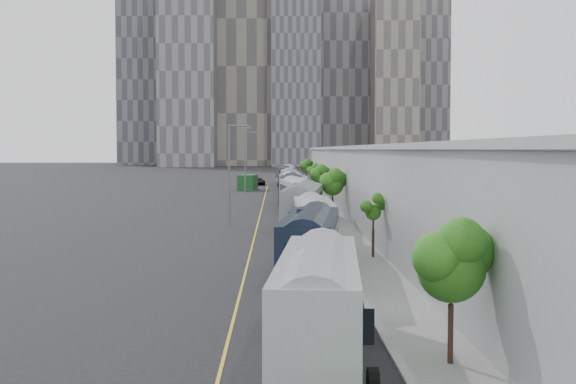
{
  "coord_description": "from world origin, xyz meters",
  "views": [
    {
      "loc": [
        0.25,
        -20.37,
        6.86
      ],
      "look_at": [
        1.27,
        52.02,
        3.0
      ],
      "focal_mm": 50.0,
      "sensor_mm": 36.0,
      "label": 1
    }
  ],
  "objects_px": {
    "bus_2": "(314,228)",
    "bus_7": "(291,184)",
    "bus_5": "(291,192)",
    "shipping_container": "(248,182)",
    "bus_0": "(318,312)",
    "bus_1": "(311,251)",
    "street_lamp_far": "(246,159)",
    "bus_4": "(298,200)",
    "street_lamp_near": "(231,168)",
    "bus_10": "(288,175)",
    "suv": "(258,181)",
    "bus_6": "(293,188)",
    "bus_8": "(289,180)",
    "bus_3": "(303,211)",
    "bus_9": "(285,177)"
  },
  "relations": [
    {
      "from": "bus_1",
      "to": "street_lamp_near",
      "type": "bearing_deg",
      "value": 106.63
    },
    {
      "from": "bus_10",
      "to": "street_lamp_far",
      "type": "distance_m",
      "value": 47.48
    },
    {
      "from": "bus_6",
      "to": "shipping_container",
      "type": "distance_m",
      "value": 25.92
    },
    {
      "from": "bus_4",
      "to": "bus_5",
      "type": "xyz_separation_m",
      "value": [
        -0.49,
        14.45,
        -0.01
      ]
    },
    {
      "from": "bus_7",
      "to": "bus_9",
      "type": "bearing_deg",
      "value": 89.4
    },
    {
      "from": "shipping_container",
      "to": "bus_6",
      "type": "bearing_deg",
      "value": -67.43
    },
    {
      "from": "bus_7",
      "to": "street_lamp_far",
      "type": "relative_size",
      "value": 1.34
    },
    {
      "from": "bus_4",
      "to": "shipping_container",
      "type": "bearing_deg",
      "value": 92.24
    },
    {
      "from": "bus_2",
      "to": "bus_7",
      "type": "relative_size",
      "value": 0.98
    },
    {
      "from": "bus_8",
      "to": "bus_9",
      "type": "distance_m",
      "value": 13.27
    },
    {
      "from": "bus_4",
      "to": "bus_7",
      "type": "height_order",
      "value": "bus_4"
    },
    {
      "from": "bus_6",
      "to": "street_lamp_near",
      "type": "height_order",
      "value": "street_lamp_near"
    },
    {
      "from": "bus_3",
      "to": "street_lamp_near",
      "type": "bearing_deg",
      "value": 150.13
    },
    {
      "from": "bus_3",
      "to": "street_lamp_far",
      "type": "distance_m",
      "value": 54.2
    },
    {
      "from": "bus_0",
      "to": "bus_1",
      "type": "bearing_deg",
      "value": 92.9
    },
    {
      "from": "bus_4",
      "to": "street_lamp_near",
      "type": "height_order",
      "value": "street_lamp_near"
    },
    {
      "from": "bus_3",
      "to": "street_lamp_far",
      "type": "relative_size",
      "value": 1.46
    },
    {
      "from": "bus_6",
      "to": "suv",
      "type": "relative_size",
      "value": 2.42
    },
    {
      "from": "bus_0",
      "to": "street_lamp_near",
      "type": "height_order",
      "value": "street_lamp_near"
    },
    {
      "from": "bus_5",
      "to": "bus_2",
      "type": "bearing_deg",
      "value": -86.74
    },
    {
      "from": "bus_1",
      "to": "bus_5",
      "type": "relative_size",
      "value": 0.97
    },
    {
      "from": "street_lamp_near",
      "to": "bus_7",
      "type": "bearing_deg",
      "value": 83.04
    },
    {
      "from": "bus_2",
      "to": "shipping_container",
      "type": "xyz_separation_m",
      "value": [
        -7.43,
        80.78,
        -0.23
      ]
    },
    {
      "from": "bus_1",
      "to": "bus_10",
      "type": "bearing_deg",
      "value": 95.47
    },
    {
      "from": "shipping_container",
      "to": "bus_0",
      "type": "bearing_deg",
      "value": -80.13
    },
    {
      "from": "bus_10",
      "to": "bus_7",
      "type": "bearing_deg",
      "value": -86.22
    },
    {
      "from": "bus_3",
      "to": "bus_9",
      "type": "bearing_deg",
      "value": 96.13
    },
    {
      "from": "bus_4",
      "to": "bus_10",
      "type": "bearing_deg",
      "value": 84.31
    },
    {
      "from": "bus_1",
      "to": "street_lamp_far",
      "type": "bearing_deg",
      "value": 100.3
    },
    {
      "from": "bus_3",
      "to": "bus_7",
      "type": "bearing_deg",
      "value": 95.75
    },
    {
      "from": "shipping_container",
      "to": "bus_7",
      "type": "bearing_deg",
      "value": -52.58
    },
    {
      "from": "bus_8",
      "to": "street_lamp_near",
      "type": "bearing_deg",
      "value": -93.38
    },
    {
      "from": "bus_0",
      "to": "street_lamp_near",
      "type": "bearing_deg",
      "value": 101.19
    },
    {
      "from": "bus_9",
      "to": "street_lamp_far",
      "type": "xyz_separation_m",
      "value": [
        -6.17,
        -29.44,
        3.87
      ]
    },
    {
      "from": "bus_5",
      "to": "bus_8",
      "type": "height_order",
      "value": "bus_5"
    },
    {
      "from": "bus_2",
      "to": "suv",
      "type": "relative_size",
      "value": 2.37
    },
    {
      "from": "street_lamp_far",
      "to": "street_lamp_near",
      "type": "bearing_deg",
      "value": -89.39
    },
    {
      "from": "bus_3",
      "to": "bus_8",
      "type": "bearing_deg",
      "value": 95.79
    },
    {
      "from": "bus_2",
      "to": "bus_7",
      "type": "height_order",
      "value": "bus_7"
    },
    {
      "from": "bus_1",
      "to": "street_lamp_far",
      "type": "relative_size",
      "value": 1.36
    },
    {
      "from": "bus_10",
      "to": "bus_9",
      "type": "bearing_deg",
      "value": -88.48
    },
    {
      "from": "bus_0",
      "to": "bus_8",
      "type": "height_order",
      "value": "bus_8"
    },
    {
      "from": "bus_2",
      "to": "bus_9",
      "type": "bearing_deg",
      "value": 90.72
    },
    {
      "from": "bus_1",
      "to": "bus_9",
      "type": "relative_size",
      "value": 0.99
    },
    {
      "from": "bus_3",
      "to": "bus_4",
      "type": "xyz_separation_m",
      "value": [
        0.04,
        15.58,
        -0.04
      ]
    },
    {
      "from": "bus_6",
      "to": "bus_7",
      "type": "distance_m",
      "value": 13.09
    },
    {
      "from": "bus_8",
      "to": "street_lamp_near",
      "type": "distance_m",
      "value": 65.72
    },
    {
      "from": "bus_6",
      "to": "bus_9",
      "type": "relative_size",
      "value": 0.97
    },
    {
      "from": "street_lamp_far",
      "to": "shipping_container",
      "type": "height_order",
      "value": "street_lamp_far"
    },
    {
      "from": "bus_10",
      "to": "bus_4",
      "type": "bearing_deg",
      "value": -86.05
    }
  ]
}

